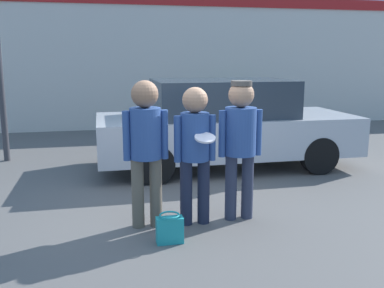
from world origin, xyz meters
name	(u,v)px	position (x,y,z in m)	size (l,w,h in m)	color
ground_plane	(184,216)	(0.00, 0.00, 0.00)	(56.00, 56.00, 0.00)	#5B5956
storefront_building	(134,62)	(0.00, 7.26, 1.92)	(24.00, 0.22, 3.77)	silver
person_left	(146,140)	(-0.50, -0.22, 1.08)	(0.54, 0.37, 1.78)	#665B4C
person_middle_with_frisbee	(195,144)	(0.09, -0.27, 1.01)	(0.51, 0.54, 1.70)	#1E2338
person_right	(240,136)	(0.68, -0.22, 1.08)	(0.56, 0.39, 1.76)	#2D3347
parked_car_near	(225,124)	(1.25, 2.40, 0.81)	(4.74, 1.94, 1.64)	#B7BABF
shrub	(235,109)	(2.77, 6.49, 0.58)	(1.16, 1.16, 1.16)	#285B2D
handbag	(170,229)	(-0.31, -0.77, 0.16)	(0.30, 0.23, 0.34)	teal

